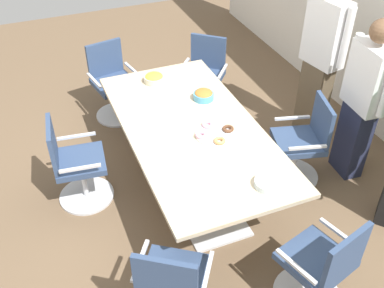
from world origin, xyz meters
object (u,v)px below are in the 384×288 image
object	(u,v)px
office_chair_4	(302,146)
plate_stack	(268,183)
donut_platter	(214,133)
conference_table	(192,138)
person_standing_1	(363,100)
office_chair_2	(172,287)
person_standing_0	(322,55)
snack_bowl_chips_yellow	(154,78)
office_chair_1	(75,167)
office_chair_5	(204,79)
snack_bowl_pretzels	(204,95)
office_chair_3	(320,269)
office_chair_0	(113,85)

from	to	relation	value
office_chair_4	plate_stack	bearing A→B (deg)	144.80
donut_platter	conference_table	bearing A→B (deg)	-141.60
conference_table	person_standing_1	bearing A→B (deg)	77.13
office_chair_2	person_standing_0	xyz separation A→B (m)	(-1.71, 2.33, 0.59)
office_chair_4	snack_bowl_chips_yellow	world-z (taller)	office_chair_4
office_chair_1	donut_platter	distance (m)	1.36
office_chair_5	person_standing_0	distance (m)	1.46
office_chair_1	person_standing_0	size ratio (longest dim) A/B	0.48
snack_bowl_pretzels	conference_table	bearing A→B (deg)	-35.42
office_chair_3	snack_bowl_chips_yellow	world-z (taller)	office_chair_3
person_standing_1	office_chair_2	bearing A→B (deg)	116.43
conference_table	office_chair_2	bearing A→B (deg)	-27.43
office_chair_0	person_standing_1	bearing A→B (deg)	124.64
person_standing_1	snack_bowl_chips_yellow	world-z (taller)	person_standing_1
office_chair_0	office_chair_3	bearing A→B (deg)	92.74
office_chair_3	person_standing_0	xyz separation A→B (m)	(-1.97, 1.25, 0.59)
office_chair_2	donut_platter	world-z (taller)	office_chair_2
donut_platter	office_chair_0	bearing A→B (deg)	-163.26
snack_bowl_chips_yellow	donut_platter	xyz separation A→B (m)	(1.10, 0.21, -0.03)
snack_bowl_pretzels	snack_bowl_chips_yellow	size ratio (longest dim) A/B	0.96
office_chair_1	plate_stack	size ratio (longest dim) A/B	4.10
conference_table	snack_bowl_pretzels	bearing A→B (deg)	144.58
conference_table	office_chair_4	bearing A→B (deg)	76.14
snack_bowl_chips_yellow	donut_platter	size ratio (longest dim) A/B	0.58
office_chair_1	snack_bowl_pretzels	xyz separation A→B (m)	(-0.15, 1.38, 0.39)
person_standing_1	snack_bowl_chips_yellow	xyz separation A→B (m)	(-1.29, -1.69, -0.08)
office_chair_2	donut_platter	bearing A→B (deg)	88.12
office_chair_2	plate_stack	xyz separation A→B (m)	(-0.37, 0.95, 0.37)
snack_bowl_pretzels	donut_platter	size ratio (longest dim) A/B	0.55
conference_table	office_chair_4	size ratio (longest dim) A/B	2.64
office_chair_4	conference_table	bearing A→B (deg)	91.01
person_standing_0	person_standing_1	bearing A→B (deg)	168.09
office_chair_4	snack_bowl_chips_yellow	xyz separation A→B (m)	(-1.19, -1.16, 0.39)
office_chair_2	office_chair_5	distance (m)	2.99
office_chair_5	snack_bowl_pretzels	world-z (taller)	office_chair_5
office_chair_3	donut_platter	world-z (taller)	office_chair_3
snack_bowl_pretzels	plate_stack	world-z (taller)	snack_bowl_pretzels
office_chair_4	office_chair_2	bearing A→B (deg)	135.66
snack_bowl_chips_yellow	person_standing_0	bearing A→B (deg)	72.59
conference_table	snack_bowl_chips_yellow	world-z (taller)	snack_bowl_chips_yellow
office_chair_3	office_chair_0	bearing A→B (deg)	87.88
office_chair_1	office_chair_2	distance (m)	1.64
snack_bowl_chips_yellow	office_chair_0	bearing A→B (deg)	-154.45
office_chair_0	office_chair_4	bearing A→B (deg)	117.40
office_chair_5	donut_platter	size ratio (longest dim) A/B	2.43
office_chair_3	donut_platter	distance (m)	1.47
office_chair_4	person_standing_1	xyz separation A→B (m)	(0.10, 0.53, 0.47)
office_chair_2	person_standing_0	size ratio (longest dim) A/B	0.48
office_chair_0	snack_bowl_chips_yellow	world-z (taller)	office_chair_0
conference_table	plate_stack	size ratio (longest dim) A/B	10.80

